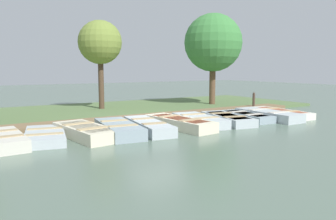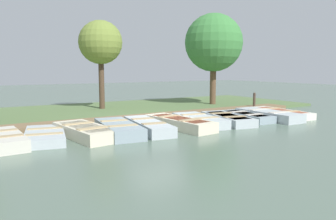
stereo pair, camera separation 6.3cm
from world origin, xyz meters
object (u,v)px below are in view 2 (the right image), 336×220
at_px(rowboat_7, 227,119).
at_px(rowboat_1, 45,136).
at_px(rowboat_0, 5,139).
at_px(park_tree_center, 214,43).
at_px(rowboat_5, 179,123).
at_px(rowboat_2, 86,131).
at_px(rowboat_4, 148,126).
at_px(rowboat_3, 118,128).
at_px(rowboat_10, 280,113).
at_px(park_tree_left, 101,43).
at_px(mooring_post_far, 254,101).
at_px(rowboat_6, 199,120).
at_px(rowboat_8, 246,116).
at_px(rowboat_9, 268,115).

bearing_deg(rowboat_7, rowboat_1, -82.73).
relative_size(rowboat_0, park_tree_center, 0.49).
bearing_deg(rowboat_5, rowboat_1, -101.40).
xyz_separation_m(rowboat_0, rowboat_2, (0.15, 2.52, 0.02)).
bearing_deg(rowboat_4, rowboat_3, -82.18).
xyz_separation_m(rowboat_2, rowboat_4, (0.10, 2.42, -0.01)).
bearing_deg(rowboat_4, rowboat_2, -84.72).
height_order(rowboat_2, rowboat_10, rowboat_2).
bearing_deg(park_tree_left, rowboat_1, -34.29).
height_order(rowboat_3, rowboat_4, rowboat_3).
relative_size(rowboat_10, mooring_post_far, 3.48).
xyz_separation_m(rowboat_6, rowboat_8, (-0.00, 2.70, -0.03)).
bearing_deg(rowboat_4, park_tree_left, -177.56).
xyz_separation_m(rowboat_4, rowboat_5, (0.10, 1.37, 0.01)).
relative_size(rowboat_10, park_tree_center, 0.60).
height_order(rowboat_0, rowboat_1, rowboat_0).
bearing_deg(rowboat_10, rowboat_7, -83.35).
distance_m(rowboat_0, rowboat_8, 10.16).
xyz_separation_m(rowboat_0, rowboat_8, (0.19, 10.16, -0.03)).
bearing_deg(mooring_post_far, rowboat_10, -19.65).
distance_m(rowboat_8, park_tree_left, 8.88).
bearing_deg(rowboat_1, rowboat_3, 93.09).
xyz_separation_m(rowboat_3, mooring_post_far, (-2.73, 9.75, 0.29)).
xyz_separation_m(rowboat_3, rowboat_9, (0.33, 7.53, -0.01)).
bearing_deg(mooring_post_far, rowboat_8, -51.07).
bearing_deg(rowboat_8, rowboat_3, -86.14).
relative_size(rowboat_1, park_tree_center, 0.51).
height_order(rowboat_1, rowboat_10, rowboat_10).
bearing_deg(rowboat_5, mooring_post_far, 105.25).
distance_m(rowboat_1, rowboat_9, 10.06).
relative_size(rowboat_0, rowboat_5, 0.82).
distance_m(rowboat_3, park_tree_center, 10.90).
xyz_separation_m(rowboat_5, rowboat_7, (0.03, 2.54, -0.03)).
xyz_separation_m(rowboat_4, rowboat_7, (0.13, 3.91, -0.02)).
bearing_deg(park_tree_left, rowboat_8, 34.78).
xyz_separation_m(rowboat_2, rowboat_8, (0.04, 7.64, -0.05)).
bearing_deg(park_tree_center, rowboat_7, -33.33).
distance_m(rowboat_3, rowboat_5, 2.60).
distance_m(rowboat_9, park_tree_left, 9.75).
height_order(rowboat_1, park_tree_center, park_tree_center).
relative_size(rowboat_8, rowboat_9, 0.87).
bearing_deg(mooring_post_far, rowboat_4, -72.28).
relative_size(rowboat_1, mooring_post_far, 2.99).
distance_m(rowboat_7, park_tree_center, 7.56).
bearing_deg(rowboat_2, rowboat_3, 77.16).
bearing_deg(rowboat_0, rowboat_2, 83.78).
distance_m(rowboat_3, rowboat_9, 7.54).
xyz_separation_m(rowboat_6, park_tree_left, (-6.65, -1.92, 3.60)).
relative_size(rowboat_4, park_tree_center, 0.59).
bearing_deg(rowboat_3, rowboat_2, -87.69).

